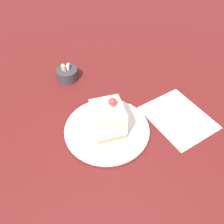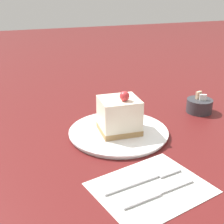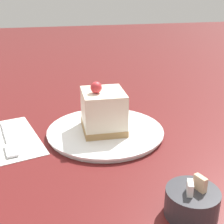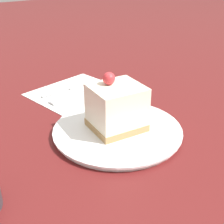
{
  "view_description": "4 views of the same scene",
  "coord_description": "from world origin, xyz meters",
  "px_view_note": "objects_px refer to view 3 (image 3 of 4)",
  "views": [
    {
      "loc": [
        -0.11,
        -0.45,
        0.6
      ],
      "look_at": [
        0.04,
        0.01,
        0.07
      ],
      "focal_mm": 40.0,
      "sensor_mm": 36.0,
      "label": 1
    },
    {
      "loc": [
        0.7,
        -0.25,
        0.37
      ],
      "look_at": [
        0.01,
        -0.01,
        0.06
      ],
      "focal_mm": 50.0,
      "sensor_mm": 36.0,
      "label": 2
    },
    {
      "loc": [
        0.16,
        0.61,
        0.31
      ],
      "look_at": [
        0.0,
        -0.01,
        0.05
      ],
      "focal_mm": 50.0,
      "sensor_mm": 36.0,
      "label": 3
    },
    {
      "loc": [
        -0.43,
        0.3,
        0.32
      ],
      "look_at": [
        0.02,
        0.01,
        0.05
      ],
      "focal_mm": 50.0,
      "sensor_mm": 36.0,
      "label": 4
    }
  ],
  "objects_px": {
    "plate": "(105,131)",
    "fork": "(8,141)",
    "cake_slice": "(103,110)",
    "sugar_bowl": "(192,202)"
  },
  "relations": [
    {
      "from": "plate",
      "to": "fork",
      "type": "bearing_deg",
      "value": -1.33
    },
    {
      "from": "sugar_bowl",
      "to": "cake_slice",
      "type": "bearing_deg",
      "value": -77.01
    },
    {
      "from": "cake_slice",
      "to": "sugar_bowl",
      "type": "bearing_deg",
      "value": 105.64
    },
    {
      "from": "plate",
      "to": "cake_slice",
      "type": "distance_m",
      "value": 0.05
    },
    {
      "from": "plate",
      "to": "cake_slice",
      "type": "height_order",
      "value": "cake_slice"
    },
    {
      "from": "plate",
      "to": "fork",
      "type": "relative_size",
      "value": 1.45
    },
    {
      "from": "cake_slice",
      "to": "plate",
      "type": "bearing_deg",
      "value": -173.19
    },
    {
      "from": "sugar_bowl",
      "to": "plate",
      "type": "bearing_deg",
      "value": -77.84
    },
    {
      "from": "cake_slice",
      "to": "fork",
      "type": "xyz_separation_m",
      "value": [
        0.2,
        -0.01,
        -0.05
      ]
    },
    {
      "from": "plate",
      "to": "sugar_bowl",
      "type": "relative_size",
      "value": 3.34
    }
  ]
}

